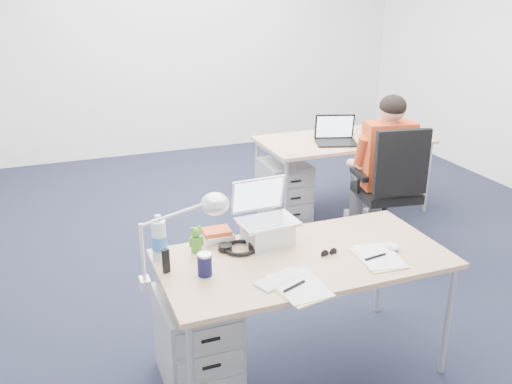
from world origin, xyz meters
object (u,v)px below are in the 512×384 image
at_px(computer_mouse, 392,246).
at_px(desk_lamp, 171,241).
at_px(bear_figurine, 196,239).
at_px(dark_laptop, 337,130).
at_px(drawer_pedestal_near, 198,340).
at_px(can_koozie, 205,264).
at_px(far_cup, 350,129).
at_px(drawer_pedestal_far, 284,190).
at_px(water_bottle, 159,238).
at_px(wireless_keyboard, 280,279).
at_px(headphones, 240,247).
at_px(silver_laptop, 268,214).
at_px(book_stack, 217,236).
at_px(desk_far, 343,143).
at_px(cordless_phone, 166,261).
at_px(sunglasses, 329,253).
at_px(desk_near, 304,264).
at_px(office_chair, 386,214).
at_px(seated_person, 380,168).

bearing_deg(computer_mouse, desk_lamp, 171.36).
bearing_deg(bear_figurine, dark_laptop, 19.13).
bearing_deg(desk_lamp, drawer_pedestal_near, 51.34).
bearing_deg(computer_mouse, bear_figurine, 155.01).
distance_m(can_koozie, far_cup, 3.06).
distance_m(drawer_pedestal_far, water_bottle, 2.50).
distance_m(wireless_keyboard, headphones, 0.41).
xyz_separation_m(silver_laptop, book_stack, (-0.27, 0.11, -0.14)).
xyz_separation_m(desk_far, cordless_phone, (-2.16, -1.98, 0.11)).
xyz_separation_m(drawer_pedestal_far, book_stack, (-1.20, -1.76, 0.49)).
distance_m(silver_laptop, book_stack, 0.32).
height_order(headphones, sunglasses, headphones).
xyz_separation_m(desk_far, desk_lamp, (-2.16, -2.11, 0.29)).
relative_size(desk_lamp, dark_laptop, 1.30).
bearing_deg(desk_near, bear_figurine, 153.38).
relative_size(office_chair, drawer_pedestal_near, 1.97).
relative_size(computer_mouse, water_bottle, 0.39).
bearing_deg(water_bottle, computer_mouse, -15.47).
bearing_deg(headphones, water_bottle, -170.52).
relative_size(desk_near, cordless_phone, 12.07).
bearing_deg(far_cup, drawer_pedestal_far, -173.36).
xyz_separation_m(wireless_keyboard, computer_mouse, (0.74, 0.10, 0.01)).
distance_m(sunglasses, dark_laptop, 2.26).
xyz_separation_m(silver_laptop, bear_figurine, (-0.42, 0.03, -0.10)).
height_order(silver_laptop, sunglasses, silver_laptop).
xyz_separation_m(drawer_pedestal_near, sunglasses, (0.74, -0.12, 0.47)).
xyz_separation_m(drawer_pedestal_near, bear_figurine, (0.06, 0.18, 0.53)).
relative_size(desk_near, desk_lamp, 3.35).
height_order(headphones, far_cup, far_cup).
bearing_deg(computer_mouse, wireless_keyboard, -177.92).
distance_m(can_koozie, water_bottle, 0.32).
bearing_deg(dark_laptop, drawer_pedestal_near, -116.87).
bearing_deg(cordless_phone, headphones, -9.65).
height_order(office_chair, book_stack, office_chair).
distance_m(drawer_pedestal_near, computer_mouse, 1.22).
distance_m(computer_mouse, book_stack, 1.00).
distance_m(silver_laptop, bear_figurine, 0.43).
relative_size(desk_near, sunglasses, 15.46).
relative_size(dark_laptop, far_cup, 4.05).
relative_size(office_chair, drawer_pedestal_far, 1.97).
xyz_separation_m(office_chair, seated_person, (0.03, 0.18, 0.34)).
bearing_deg(drawer_pedestal_near, desk_near, -8.17).
height_order(seated_person, cordless_phone, seated_person).
height_order(silver_laptop, computer_mouse, silver_laptop).
bearing_deg(water_bottle, can_koozie, -54.77).
bearing_deg(can_koozie, office_chair, 31.95).
bearing_deg(drawer_pedestal_far, silver_laptop, -116.58).
xyz_separation_m(silver_laptop, headphones, (-0.18, -0.04, -0.16)).
bearing_deg(cordless_phone, can_koozie, -52.06).
bearing_deg(can_koozie, headphones, 37.59).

